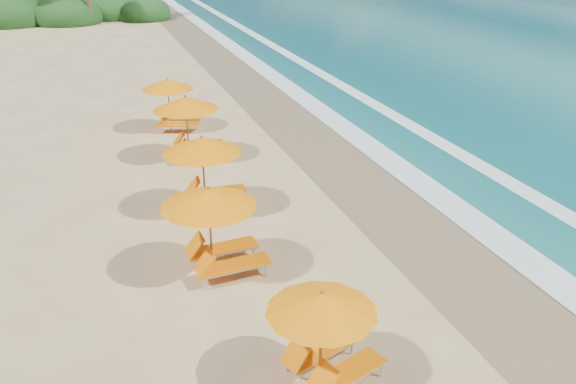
{
  "coord_description": "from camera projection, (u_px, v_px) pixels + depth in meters",
  "views": [
    {
      "loc": [
        -5.08,
        -14.68,
        8.27
      ],
      "look_at": [
        0.0,
        0.0,
        1.2
      ],
      "focal_mm": 36.62,
      "sensor_mm": 36.0,
      "label": 1
    }
  ],
  "objects": [
    {
      "name": "station_3",
      "position": [
        210.0,
        168.0,
        18.19
      ],
      "size": [
        2.8,
        2.62,
        2.5
      ],
      "rotation": [
        0.0,
        0.0,
        -0.07
      ],
      "color": "olive",
      "rests_on": "ground"
    },
    {
      "name": "station_5",
      "position": [
        173.0,
        101.0,
        25.61
      ],
      "size": [
        2.95,
        2.88,
        2.32
      ],
      "rotation": [
        0.0,
        0.0,
        -0.31
      ],
      "color": "olive",
      "rests_on": "ground"
    },
    {
      "name": "surf_foam",
      "position": [
        478.0,
        197.0,
        19.55
      ],
      "size": [
        4.0,
        160.0,
        0.01
      ],
      "color": "white",
      "rests_on": "ground"
    },
    {
      "name": "treeline",
      "position": [
        21.0,
        13.0,
        53.34
      ],
      "size": [
        25.8,
        8.8,
        9.74
      ],
      "color": "#163D14",
      "rests_on": "ground"
    },
    {
      "name": "wet_sand",
      "position": [
        406.0,
        209.0,
        18.76
      ],
      "size": [
        4.0,
        160.0,
        0.01
      ],
      "primitive_type": "cube",
      "color": "olive",
      "rests_on": "ground"
    },
    {
      "name": "station_2",
      "position": [
        217.0,
        224.0,
        14.85
      ],
      "size": [
        2.78,
        2.6,
        2.47
      ],
      "rotation": [
        0.0,
        0.0,
        0.07
      ],
      "color": "olive",
      "rests_on": "ground"
    },
    {
      "name": "ground",
      "position": [
        288.0,
        228.0,
        17.57
      ],
      "size": [
        160.0,
        160.0,
        0.0
      ],
      "primitive_type": "plane",
      "color": "tan",
      "rests_on": "ground"
    },
    {
      "name": "station_4",
      "position": [
        192.0,
        123.0,
        22.34
      ],
      "size": [
        2.88,
        2.7,
        2.52
      ],
      "rotation": [
        0.0,
        0.0,
        -0.09
      ],
      "color": "olive",
      "rests_on": "ground"
    },
    {
      "name": "station_1",
      "position": [
        327.0,
        329.0,
        11.26
      ],
      "size": [
        2.77,
        2.72,
        2.17
      ],
      "rotation": [
        0.0,
        0.0,
        0.34
      ],
      "color": "olive",
      "rests_on": "ground"
    }
  ]
}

